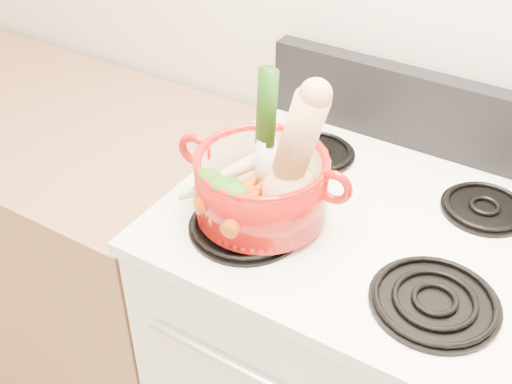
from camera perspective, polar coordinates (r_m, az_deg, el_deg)
The scene contains 25 objects.
stove_body at distance 1.65m, azimuth 8.15°, elevation -15.43°, with size 0.76×0.65×0.92m, color white.
cooktop at distance 1.31m, azimuth 9.93°, elevation -2.66°, with size 0.78×0.67×0.03m, color silver.
control_backsplash at distance 1.49m, azimuth 15.01°, elevation 6.82°, with size 0.76×0.05×0.18m, color black.
counter_left at distance 2.15m, azimuth -18.65°, elevation -2.90°, with size 1.36×0.65×0.90m, color #8E6243.
burner_front_left at distance 1.25m, azimuth -0.92°, elevation -2.93°, with size 0.22×0.22×0.02m, color black.
burner_front_right at distance 1.14m, azimuth 15.60°, elevation -9.27°, with size 0.22×0.22×0.02m, color black.
burner_back_left at distance 1.46m, azimuth 5.42°, elevation 3.56°, with size 0.17×0.17×0.02m, color black.
burner_back_right at distance 1.37m, azimuth 19.66°, elevation -1.25°, with size 0.17×0.17×0.02m, color black.
dutch_oven at distance 1.23m, azimuth 0.49°, elevation 0.55°, with size 0.25×0.25×0.13m, color #9B0E0A.
pot_handle_left at distance 1.26m, azimuth -5.46°, elevation 3.79°, with size 0.07×0.07×0.02m, color #9B0E0A.
pot_handle_right at distance 1.16m, azimuth 6.96°, elevation 0.43°, with size 0.07×0.07×0.02m, color #9B0E0A.
squash at distance 1.14m, azimuth 3.39°, elevation 3.31°, with size 0.11×0.11×0.27m, color tan, non-canonical shape.
leek at distance 1.19m, azimuth 0.83°, elevation 5.25°, with size 0.04×0.04×0.27m, color silver.
ginger at distance 1.27m, azimuth 2.91°, elevation 1.26°, with size 0.08×0.06×0.05m, color #D5B083.
parsnip_0 at distance 1.29m, azimuth 0.20°, elevation 1.88°, with size 0.04×0.04×0.22m, color beige.
parsnip_1 at distance 1.25m, azimuth -2.16°, elevation 1.12°, with size 0.05×0.05×0.22m, color beige.
parsnip_2 at distance 1.29m, azimuth 0.74°, elevation 2.57°, with size 0.04×0.04×0.18m, color beige.
parsnip_3 at distance 1.27m, azimuth -2.08°, elevation 2.08°, with size 0.04×0.04×0.17m, color beige.
parsnip_4 at distance 1.30m, azimuth -0.05°, elevation 3.24°, with size 0.04×0.04×0.18m, color beige.
parsnip_5 at distance 1.25m, azimuth -1.45°, elevation 2.15°, with size 0.04×0.04×0.20m, color beige.
carrot_0 at distance 1.23m, azimuth -1.48°, elevation -0.40°, with size 0.04×0.04×0.18m, color #C14B09.
carrot_1 at distance 1.22m, azimuth -2.36°, elevation -0.40°, with size 0.03×0.03×0.13m, color #B83409.
carrot_2 at distance 1.19m, azimuth -0.53°, elevation -0.94°, with size 0.03×0.03×0.18m, color #D33D0A.
carrot_3 at distance 1.20m, azimuth -1.80°, elevation -0.40°, with size 0.03×0.03×0.16m, color #CF4A0A.
carrot_4 at distance 1.22m, azimuth -0.66°, elevation 0.40°, with size 0.03×0.03×0.14m, color #C65E09.
Camera 1 is at (0.33, 0.44, 1.76)m, focal length 45.00 mm.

